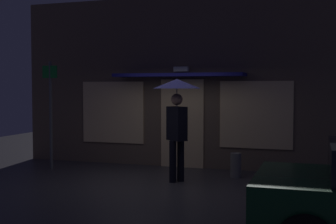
% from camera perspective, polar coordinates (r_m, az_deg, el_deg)
% --- Properties ---
extents(ground_plane, '(18.00, 18.00, 0.00)m').
position_cam_1_polar(ground_plane, '(9.47, -1.97, -9.08)').
color(ground_plane, '#38353A').
extents(building_facade, '(8.74, 1.00, 4.28)m').
position_cam_1_polar(building_facade, '(11.49, 2.01, 3.69)').
color(building_facade, brown).
rests_on(building_facade, ground).
extents(person_with_umbrella, '(1.01, 1.01, 2.17)m').
position_cam_1_polar(person_with_umbrella, '(9.56, 1.11, 1.11)').
color(person_with_umbrella, black).
rests_on(person_with_umbrella, ground).
extents(street_sign_post, '(0.40, 0.07, 2.63)m').
position_cam_1_polar(street_sign_post, '(11.46, -14.47, 0.40)').
color(street_sign_post, '#595B60').
rests_on(street_sign_post, ground).
extents(sidewalk_bollard, '(0.24, 0.24, 0.54)m').
position_cam_1_polar(sidewalk_bollard, '(10.29, 8.47, -6.60)').
color(sidewalk_bollard, slate).
rests_on(sidewalk_bollard, ground).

